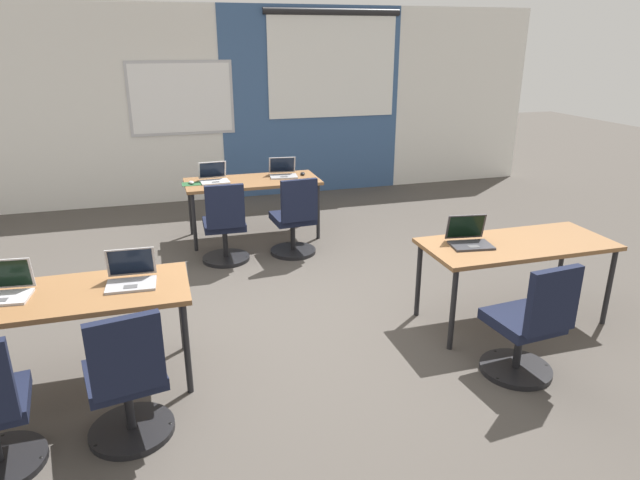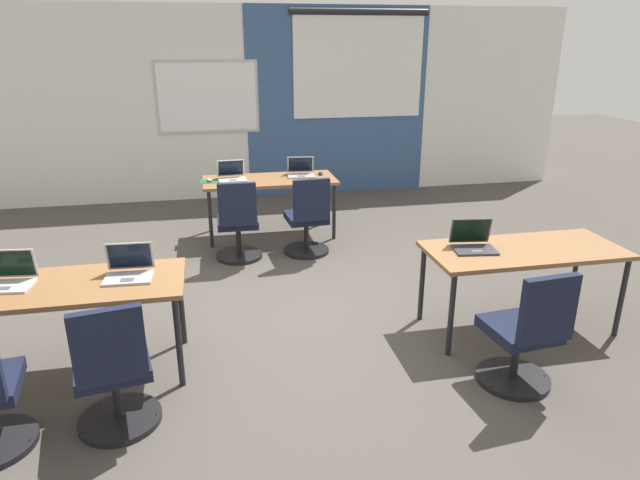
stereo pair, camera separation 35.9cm
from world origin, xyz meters
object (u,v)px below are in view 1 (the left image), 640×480
Objects in this scene: desk_near_right at (517,249)px; desk_far_center at (253,185)px; chair_near_left_inner at (127,387)px; laptop_near_left_end at (4,289)px; chair_far_left at (225,230)px; laptop_far_left at (214,178)px; mouse_far_left at (191,182)px; mouse_far_right at (303,174)px; laptop_near_left_inner at (131,277)px; chair_near_right_inner at (528,331)px; chair_far_right at (295,223)px; laptop_near_right_inner at (469,239)px; desk_near_left at (68,301)px; laptop_far_right at (283,172)px.

desk_far_center is at bearing 122.01° from desk_near_right.
chair_near_left_inner is at bearing -111.46° from desk_far_center.
chair_far_left is (1.68, 1.97, -0.39)m from laptop_near_left_end.
desk_far_center is at bearing -9.86° from laptop_far_left.
laptop_near_left_end is at bearing -117.20° from mouse_far_left.
mouse_far_right is at bearing 51.86° from laptop_near_left_end.
laptop_near_left_end is at bearing -56.36° from chair_near_left_inner.
mouse_far_left reaches higher than mouse_far_right.
laptop_near_left_inner is 0.37× the size of chair_far_left.
chair_near_right_inner is 3.58m from laptop_near_left_end.
chair_far_right reaches higher than desk_near_right.
laptop_near_left_end is 1.03× the size of laptop_far_left.
laptop_near_left_inner is at bearing -110.59° from laptop_far_left.
desk_far_center is 3.04m from laptop_near_right_inner.
desk_near_left is 1.74× the size of chair_near_right_inner.
desk_near_left is 0.85m from chair_near_left_inner.
laptop_far_right is 0.40× the size of chair_near_left_inner.
chair_near_right_inner is (1.00, -2.84, 0.00)m from chair_far_right.
laptop_far_right reaches higher than mouse_far_left.
chair_far_left is at bearing 140.20° from laptop_near_right_inner.
chair_near_right_inner reaches higher than mouse_far_right.
chair_near_left_inner is (-1.38, -3.51, -0.28)m from desk_far_center.
laptop_near_left_inner is at bearing 6.11° from desk_near_left.
laptop_near_right_inner reaches higher than chair_near_right_inner.
desk_far_center is at bearing 124.04° from laptop_near_right_inner.
chair_near_left_inner is at bearing -7.27° from chair_near_right_inner.
laptop_near_left_end is at bearing 51.14° from chair_far_left.
laptop_near_left_end is (-3.88, 0.06, 0.11)m from desk_near_right.
mouse_far_left is at bearing -111.20° from chair_near_left_inner.
chair_far_right is (-1.42, 2.04, -0.28)m from desk_near_right.
desk_near_right is at bearing 120.93° from chair_far_right.
desk_near_right is at bearing -48.61° from mouse_far_left.
chair_near_left_inner is (-3.13, -0.71, -0.28)m from desk_near_right.
laptop_far_right is at bearing 54.58° from laptop_near_left_end.
mouse_far_left is (-0.27, -0.05, -0.03)m from laptop_far_left.
mouse_far_left is at bearing 179.76° from desk_far_center.
chair_near_left_inner is 2.85m from laptop_near_right_inner.
laptop_far_right is (-1.35, 2.89, 0.11)m from desk_near_right.
laptop_far_right is 1.06× the size of laptop_near_left_inner.
laptop_near_right_inner is 3.42m from mouse_far_left.
mouse_far_right is 0.12× the size of chair_near_right_inner.
chair_far_right and chair_near_left_inner have the same top height.
laptop_near_right_inner is 3.46m from laptop_near_left_end.
chair_near_right_inner is (2.66, -0.84, -0.39)m from laptop_near_left_inner.
desk_near_left is at bearing -122.01° from desk_far_center.
laptop_near_left_inner is at bearing -104.23° from chair_near_left_inner.
laptop_near_left_inner reaches higher than chair_near_left_inner.
desk_near_left is 3.19m from chair_near_right_inner.
chair_far_right is 3.01m from chair_near_right_inner.
desk_far_center is 0.72m from mouse_far_left.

